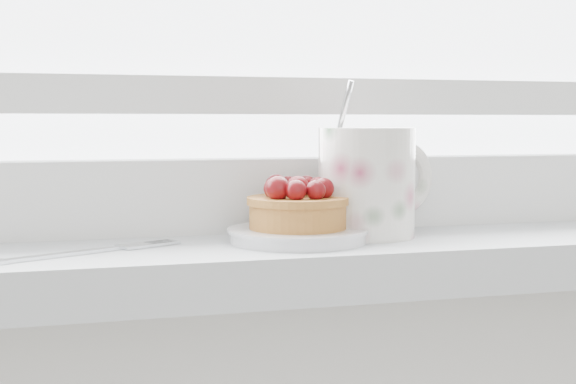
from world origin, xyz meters
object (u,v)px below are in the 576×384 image
object	(u,v)px
saucer	(298,235)
floral_mug	(369,180)
raspberry_tart	(297,205)
fork	(87,252)

from	to	relation	value
saucer	floral_mug	xyz separation A→B (m)	(0.07, 0.02, 0.05)
raspberry_tart	floral_mug	xyz separation A→B (m)	(0.07, 0.02, 0.02)
saucer	fork	size ratio (longest dim) A/B	0.79
saucer	fork	distance (m)	0.18
raspberry_tart	fork	bearing A→B (deg)	-175.70
saucer	fork	xyz separation A→B (m)	(-0.18, -0.01, -0.00)
fork	raspberry_tart	bearing A→B (deg)	4.30
floral_mug	fork	bearing A→B (deg)	-173.40
saucer	raspberry_tart	xyz separation A→B (m)	(-0.00, 0.00, 0.03)
saucer	raspberry_tart	world-z (taller)	raspberry_tart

